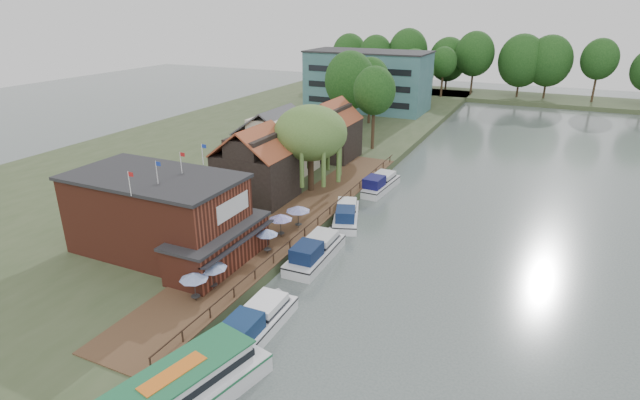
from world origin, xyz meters
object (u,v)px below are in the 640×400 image
at_px(cruiser_2, 346,212).
at_px(cruiser_0, 256,319).
at_px(cruiser_3, 379,182).
at_px(hotel_block, 368,81).
at_px(pub, 175,217).
at_px(umbrella_1, 212,276).
at_px(cottage_c, 332,129).
at_px(willow, 311,149).
at_px(umbrella_2, 267,241).
at_px(tour_boat, 166,400).
at_px(cruiser_1, 315,249).
at_px(cottage_a, 256,164).
at_px(umbrella_0, 195,287).
at_px(cottage_b, 277,141).
at_px(umbrella_4, 298,217).
at_px(swan, 252,361).
at_px(umbrella_3, 281,225).

bearing_deg(cruiser_2, cruiser_0, -104.60).
bearing_deg(cruiser_3, hotel_block, 115.95).
xyz_separation_m(pub, umbrella_1, (6.50, -3.67, -2.36)).
xyz_separation_m(hotel_block, cruiser_0, (19.79, -76.83, -6.01)).
distance_m(cottage_c, willow, 14.46).
height_order(umbrella_1, umbrella_2, same).
bearing_deg(cruiser_3, tour_boat, -84.05).
xyz_separation_m(cruiser_2, cruiser_3, (0.06, 10.98, 0.05)).
distance_m(hotel_block, tour_boat, 88.32).
xyz_separation_m(cruiser_0, cruiser_1, (-0.95, 11.72, 0.04)).
distance_m(cottage_a, cottage_c, 19.03).
height_order(hotel_block, cruiser_1, hotel_block).
height_order(umbrella_2, cruiser_3, umbrella_2).
relative_size(umbrella_1, umbrella_2, 1.02).
bearing_deg(pub, umbrella_0, -41.55).
xyz_separation_m(cottage_b, umbrella_4, (11.21, -15.46, -2.96)).
xyz_separation_m(pub, cruiser_3, (10.10, 26.33, -3.52)).
distance_m(umbrella_1, cruiser_0, 5.83).
bearing_deg(swan, cottage_b, 117.09).
bearing_deg(willow, tour_boat, -76.97).
height_order(hotel_block, tour_boat, hotel_block).
distance_m(cottage_a, umbrella_4, 10.29).
xyz_separation_m(hotel_block, cruiser_1, (18.84, -65.10, -5.98)).
height_order(willow, cruiser_2, willow).
bearing_deg(umbrella_0, cottage_a, 109.54).
xyz_separation_m(umbrella_4, swan, (6.09, -18.35, -2.07)).
distance_m(pub, umbrella_4, 12.19).
bearing_deg(cruiser_3, pub, -107.10).
xyz_separation_m(cottage_c, tour_boat, (11.59, -48.94, -3.77)).
bearing_deg(cruiser_2, pub, -142.52).
relative_size(cottage_b, umbrella_2, 4.04).
distance_m(umbrella_2, swan, 13.84).
xyz_separation_m(hotel_block, umbrella_4, (15.21, -61.46, -4.86)).
bearing_deg(hotel_block, umbrella_2, -77.29).
bearing_deg(tour_boat, cruiser_1, 105.11).
distance_m(cottage_c, umbrella_1, 38.34).
distance_m(cottage_c, umbrella_3, 27.99).
height_order(hotel_block, umbrella_3, hotel_block).
xyz_separation_m(pub, umbrella_4, (7.21, 9.54, -2.36)).
distance_m(umbrella_4, swan, 19.45).
bearing_deg(cruiser_2, umbrella_1, -119.86).
height_order(hotel_block, cruiser_2, hotel_block).
relative_size(umbrella_3, tour_boat, 0.17).
bearing_deg(cruiser_2, umbrella_2, -122.59).
bearing_deg(cruiser_0, pub, 152.84).
distance_m(hotel_block, cottage_a, 56.47).
bearing_deg(umbrella_1, cruiser_3, 83.16).
bearing_deg(cottage_c, umbrella_1, -80.20).
height_order(cottage_c, tour_boat, cottage_c).
height_order(umbrella_0, swan, umbrella_0).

